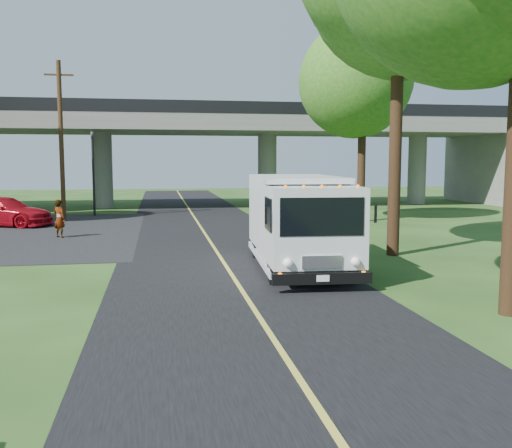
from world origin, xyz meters
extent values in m
plane|color=#233E16|center=(0.00, 0.00, 0.00)|extent=(120.00, 120.00, 0.00)
cube|color=black|center=(0.00, 10.00, 0.01)|extent=(7.00, 90.00, 0.02)
cube|color=gold|center=(0.00, 10.00, 0.03)|extent=(0.12, 90.00, 0.01)
cube|color=slate|center=(0.00, 32.00, 6.00)|extent=(50.00, 9.00, 1.20)
cube|color=black|center=(0.00, 27.60, 6.90)|extent=(50.00, 0.25, 0.80)
cube|color=black|center=(0.00, 36.40, 6.90)|extent=(50.00, 0.25, 0.80)
cube|color=slate|center=(25.00, 32.00, 3.00)|extent=(4.00, 10.00, 6.00)
cylinder|color=slate|center=(-6.00, 32.00, 2.70)|extent=(1.40, 1.40, 5.40)
cylinder|color=slate|center=(6.00, 32.00, 2.70)|extent=(1.40, 1.40, 5.40)
cylinder|color=slate|center=(18.00, 32.00, 2.70)|extent=(1.40, 1.40, 5.40)
cylinder|color=black|center=(-6.00, 26.00, 2.60)|extent=(0.14, 0.14, 5.20)
imported|color=black|center=(-6.00, 26.00, 4.60)|extent=(0.18, 0.22, 1.10)
cylinder|color=#472D19|center=(-7.50, 24.00, 4.50)|extent=(0.26, 0.26, 9.00)
cube|color=#472D19|center=(-7.50, 24.00, 8.20)|extent=(1.60, 0.10, 0.10)
cylinder|color=#382314|center=(6.20, 9.00, 3.85)|extent=(0.44, 0.44, 7.70)
cylinder|color=#382314|center=(9.00, 20.00, 3.32)|extent=(0.44, 0.44, 6.65)
sphere|color=#25621A|center=(9.00, 20.00, 8.20)|extent=(5.58, 5.58, 5.58)
sphere|color=#25621A|center=(9.50, 19.60, 8.50)|extent=(4.96, 4.96, 4.96)
cube|color=silver|center=(2.26, 7.86, 1.74)|extent=(2.77, 4.71, 2.33)
cube|color=silver|center=(2.05, 4.65, 1.63)|extent=(2.60, 2.02, 2.12)
cube|color=black|center=(2.00, 3.74, 1.97)|extent=(2.18, 0.22, 0.98)
cube|color=black|center=(1.99, 3.64, 0.39)|extent=(2.60, 0.35, 0.29)
cube|color=silver|center=(2.23, 7.45, 0.31)|extent=(2.86, 6.16, 0.19)
cylinder|color=black|center=(1.01, 4.93, 0.47)|extent=(0.35, 0.95, 0.93)
cylinder|color=black|center=(3.12, 4.79, 0.47)|extent=(0.35, 0.95, 0.93)
cylinder|color=black|center=(1.29, 9.27, 0.47)|extent=(0.35, 0.95, 0.93)
cylinder|color=black|center=(3.40, 9.14, 0.47)|extent=(0.35, 0.95, 0.93)
imported|color=#A70A16|center=(-10.04, 21.09, 0.76)|extent=(5.63, 3.90, 1.51)
imported|color=gray|center=(-6.41, 15.84, 0.85)|extent=(0.74, 0.71, 1.70)
camera|label=1|loc=(-2.10, -10.18, 3.39)|focal=40.00mm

